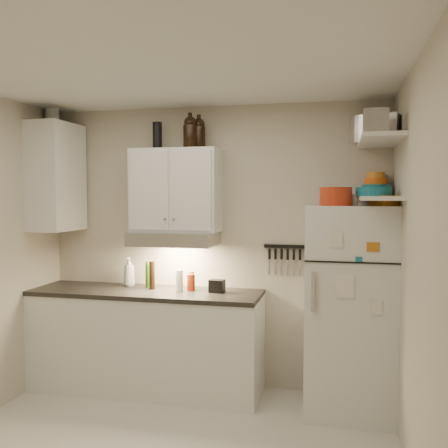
# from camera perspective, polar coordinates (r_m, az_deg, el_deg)

# --- Properties ---
(ceiling) EXTENTS (3.20, 3.00, 0.02)m
(ceiling) POSITION_cam_1_polar(r_m,az_deg,el_deg) (3.32, -8.14, 17.71)
(ceiling) COLOR white
(ceiling) RESTS_ON ground
(back_wall) EXTENTS (3.20, 0.02, 2.60)m
(back_wall) POSITION_cam_1_polar(r_m,az_deg,el_deg) (4.68, -1.29, -2.59)
(back_wall) COLOR beige
(back_wall) RESTS_ON ground
(right_wall) EXTENTS (0.02, 3.00, 2.60)m
(right_wall) POSITION_cam_1_polar(r_m,az_deg,el_deg) (3.07, 21.51, -5.96)
(right_wall) COLOR beige
(right_wall) RESTS_ON ground
(base_cabinet) EXTENTS (2.10, 0.60, 0.88)m
(base_cabinet) POSITION_cam_1_polar(r_m,az_deg,el_deg) (4.73, -8.88, -13.20)
(base_cabinet) COLOR white
(base_cabinet) RESTS_ON floor
(countertop) EXTENTS (2.10, 0.62, 0.04)m
(countertop) POSITION_cam_1_polar(r_m,az_deg,el_deg) (4.62, -8.93, -7.73)
(countertop) COLOR black
(countertop) RESTS_ON base_cabinet
(upper_cabinet) EXTENTS (0.80, 0.33, 0.75)m
(upper_cabinet) POSITION_cam_1_polar(r_m,az_deg,el_deg) (4.57, -5.49, 3.84)
(upper_cabinet) COLOR white
(upper_cabinet) RESTS_ON back_wall
(side_cabinet) EXTENTS (0.33, 0.55, 1.00)m
(side_cabinet) POSITION_cam_1_polar(r_m,az_deg,el_deg) (4.94, -18.65, 5.10)
(side_cabinet) COLOR white
(side_cabinet) RESTS_ON left_wall
(range_hood) EXTENTS (0.76, 0.46, 0.12)m
(range_hood) POSITION_cam_1_polar(r_m,az_deg,el_deg) (4.53, -5.72, -1.66)
(range_hood) COLOR silver
(range_hood) RESTS_ON back_wall
(fridge) EXTENTS (0.70, 0.68, 1.70)m
(fridge) POSITION_cam_1_polar(r_m,az_deg,el_deg) (4.26, 14.21, -9.41)
(fridge) COLOR silver
(fridge) RESTS_ON floor
(shelf_hi) EXTENTS (0.30, 0.95, 0.03)m
(shelf_hi) POSITION_cam_1_polar(r_m,az_deg,el_deg) (4.06, 17.39, 9.08)
(shelf_hi) COLOR white
(shelf_hi) RESTS_ON right_wall
(shelf_lo) EXTENTS (0.30, 0.95, 0.03)m
(shelf_lo) POSITION_cam_1_polar(r_m,az_deg,el_deg) (4.04, 17.28, 2.85)
(shelf_lo) COLOR white
(shelf_lo) RESTS_ON right_wall
(knife_strip) EXTENTS (0.42, 0.02, 0.03)m
(knife_strip) POSITION_cam_1_polar(r_m,az_deg,el_deg) (4.53, 7.25, -2.56)
(knife_strip) COLOR black
(knife_strip) RESTS_ON back_wall
(dutch_oven) EXTENTS (0.26, 0.26, 0.14)m
(dutch_oven) POSITION_cam_1_polar(r_m,az_deg,el_deg) (3.99, 12.64, 3.09)
(dutch_oven) COLOR #A82D13
(dutch_oven) RESTS_ON fridge
(book_stack) EXTENTS (0.27, 0.30, 0.08)m
(book_stack) POSITION_cam_1_polar(r_m,az_deg,el_deg) (4.03, 18.14, 2.55)
(book_stack) COLOR #BB6717
(book_stack) RESTS_ON fridge
(spice_jar) EXTENTS (0.06, 0.06, 0.09)m
(spice_jar) POSITION_cam_1_polar(r_m,az_deg,el_deg) (4.04, 14.73, 2.67)
(spice_jar) COLOR silver
(spice_jar) RESTS_ON fridge
(stock_pot) EXTENTS (0.31, 0.31, 0.22)m
(stock_pot) POSITION_cam_1_polar(r_m,az_deg,el_deg) (4.39, 16.11, 10.27)
(stock_pot) COLOR silver
(stock_pot) RESTS_ON shelf_hi
(tin_a) EXTENTS (0.22, 0.21, 0.18)m
(tin_a) POSITION_cam_1_polar(r_m,az_deg,el_deg) (4.07, 18.10, 10.55)
(tin_a) COLOR #AAAAAD
(tin_a) RESTS_ON shelf_hi
(tin_b) EXTENTS (0.17, 0.17, 0.17)m
(tin_b) POSITION_cam_1_polar(r_m,az_deg,el_deg) (3.71, 16.94, 11.16)
(tin_b) COLOR #AAAAAD
(tin_b) RESTS_ON shelf_hi
(bowl_teal) EXTENTS (0.24, 0.24, 0.10)m
(bowl_teal) POSITION_cam_1_polar(r_m,az_deg,el_deg) (4.37, 16.99, 3.71)
(bowl_teal) COLOR #16697C
(bowl_teal) RESTS_ON shelf_lo
(bowl_orange) EXTENTS (0.19, 0.19, 0.06)m
(bowl_orange) POSITION_cam_1_polar(r_m,az_deg,el_deg) (4.43, 16.97, 4.69)
(bowl_orange) COLOR orange
(bowl_orange) RESTS_ON bowl_teal
(bowl_yellow) EXTENTS (0.15, 0.15, 0.05)m
(bowl_yellow) POSITION_cam_1_polar(r_m,az_deg,el_deg) (4.43, 16.98, 5.37)
(bowl_yellow) COLOR orange
(bowl_yellow) RESTS_ON bowl_orange
(plates) EXTENTS (0.34, 0.34, 0.07)m
(plates) POSITION_cam_1_polar(r_m,az_deg,el_deg) (4.04, 16.72, 3.56)
(plates) COLOR #16697C
(plates) RESTS_ON shelf_lo
(growler_a) EXTENTS (0.13, 0.13, 0.29)m
(growler_a) POSITION_cam_1_polar(r_m,az_deg,el_deg) (4.53, -3.89, 10.46)
(growler_a) COLOR black
(growler_a) RESTS_ON upper_cabinet
(growler_b) EXTENTS (0.16, 0.16, 0.28)m
(growler_b) POSITION_cam_1_polar(r_m,az_deg,el_deg) (4.57, -2.89, 10.34)
(growler_b) COLOR black
(growler_b) RESTS_ON upper_cabinet
(thermos_a) EXTENTS (0.07, 0.07, 0.19)m
(thermos_a) POSITION_cam_1_polar(r_m,az_deg,el_deg) (4.68, -7.51, 9.58)
(thermos_a) COLOR black
(thermos_a) RESTS_ON upper_cabinet
(thermos_b) EXTENTS (0.11, 0.11, 0.25)m
(thermos_b) POSITION_cam_1_polar(r_m,az_deg,el_deg) (4.68, -7.63, 9.95)
(thermos_b) COLOR black
(thermos_b) RESTS_ON upper_cabinet
(side_jar) EXTENTS (0.16, 0.16, 0.17)m
(side_jar) POSITION_cam_1_polar(r_m,az_deg,el_deg) (5.10, -19.05, 11.64)
(side_jar) COLOR silver
(side_jar) RESTS_ON side_cabinet
(soap_bottle) EXTENTS (0.13, 0.13, 0.31)m
(soap_bottle) POSITION_cam_1_polar(r_m,az_deg,el_deg) (4.82, -10.79, -5.19)
(soap_bottle) COLOR white
(soap_bottle) RESTS_ON countertop
(pepper_mill) EXTENTS (0.07, 0.07, 0.17)m
(pepper_mill) POSITION_cam_1_polar(r_m,az_deg,el_deg) (4.58, -3.76, -6.49)
(pepper_mill) COLOR brown
(pepper_mill) RESTS_ON countertop
(oil_bottle) EXTENTS (0.06, 0.06, 0.24)m
(oil_bottle) POSITION_cam_1_polar(r_m,az_deg,el_deg) (4.73, -8.69, -5.73)
(oil_bottle) COLOR #386419
(oil_bottle) RESTS_ON countertop
(vinegar_bottle) EXTENTS (0.06, 0.06, 0.26)m
(vinegar_bottle) POSITION_cam_1_polar(r_m,az_deg,el_deg) (4.64, -8.21, -5.81)
(vinegar_bottle) COLOR black
(vinegar_bottle) RESTS_ON countertop
(clear_bottle) EXTENTS (0.07, 0.07, 0.20)m
(clear_bottle) POSITION_cam_1_polar(r_m,az_deg,el_deg) (4.49, -5.12, -6.47)
(clear_bottle) COLOR silver
(clear_bottle) RESTS_ON countertop
(red_jar) EXTENTS (0.08, 0.08, 0.15)m
(red_jar) POSITION_cam_1_polar(r_m,az_deg,el_deg) (4.54, -3.79, -6.68)
(red_jar) COLOR #A82D13
(red_jar) RESTS_ON countertop
(caddy) EXTENTS (0.14, 0.11, 0.11)m
(caddy) POSITION_cam_1_polar(r_m,az_deg,el_deg) (4.45, -0.81, -7.11)
(caddy) COLOR black
(caddy) RESTS_ON countertop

